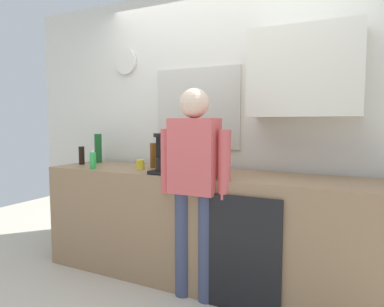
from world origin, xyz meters
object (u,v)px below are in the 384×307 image
at_px(bottle_green_wine, 98,148).
at_px(dish_soap, 93,160).
at_px(bottle_clear_soda, 207,155).
at_px(mixing_bowl, 178,165).
at_px(coffee_maker, 166,156).
at_px(bottle_dark_sauce, 82,155).
at_px(cup_yellow_cup, 140,165).
at_px(person_at_sink, 194,176).
at_px(bottle_amber_beer, 153,156).

height_order(bottle_green_wine, dish_soap, bottle_green_wine).
relative_size(bottle_clear_soda, mixing_bowl, 1.27).
relative_size(coffee_maker, bottle_dark_sauce, 1.83).
distance_m(bottle_dark_sauce, bottle_clear_soda, 1.33).
relative_size(cup_yellow_cup, mixing_bowl, 0.39).
bearing_deg(bottle_green_wine, person_at_sink, -19.07).
distance_m(coffee_maker, person_at_sink, 0.37).
bearing_deg(cup_yellow_cup, bottle_amber_beer, 67.50).
height_order(bottle_green_wine, person_at_sink, person_at_sink).
distance_m(bottle_clear_soda, person_at_sink, 0.41).
height_order(coffee_maker, bottle_dark_sauce, coffee_maker).
distance_m(coffee_maker, bottle_green_wine, 1.08).
bearing_deg(bottle_amber_beer, mixing_bowl, 4.85).
distance_m(bottle_green_wine, bottle_dark_sauce, 0.21).
bearing_deg(person_at_sink, bottle_green_wine, 168.83).
height_order(mixing_bowl, person_at_sink, person_at_sink).
distance_m(bottle_green_wine, person_at_sink, 1.43).
relative_size(cup_yellow_cup, person_at_sink, 0.05).
relative_size(bottle_dark_sauce, bottle_amber_beer, 0.78).
bearing_deg(bottle_green_wine, mixing_bowl, -4.53).
bearing_deg(bottle_amber_beer, dish_soap, -148.03).
height_order(bottle_clear_soda, bottle_amber_beer, bottle_clear_soda).
xyz_separation_m(dish_soap, person_at_sink, (1.06, -0.08, -0.06)).
bearing_deg(bottle_clear_soda, bottle_green_wine, 176.31).
relative_size(bottle_amber_beer, mixing_bowl, 1.05).
bearing_deg(person_at_sink, dish_soap, -176.24).
bearing_deg(dish_soap, bottle_clear_soda, 16.99).
bearing_deg(bottle_clear_soda, dish_soap, -163.01).
xyz_separation_m(coffee_maker, bottle_green_wine, (-1.02, 0.34, 0.00)).
bearing_deg(person_at_sink, mixing_bowl, 140.49).
bearing_deg(mixing_bowl, bottle_green_wine, 175.47).
distance_m(mixing_bowl, person_at_sink, 0.52).
height_order(bottle_green_wine, bottle_dark_sauce, bottle_green_wine).
distance_m(bottle_dark_sauce, bottle_amber_beer, 0.80).
xyz_separation_m(coffee_maker, person_at_sink, (0.32, -0.13, -0.13)).
xyz_separation_m(bottle_green_wine, bottle_amber_beer, (0.74, -0.10, -0.03)).
bearing_deg(mixing_bowl, dish_soap, -156.34).
xyz_separation_m(bottle_green_wine, cup_yellow_cup, (0.69, -0.23, -0.11)).
height_order(bottle_clear_soda, dish_soap, bottle_clear_soda).
bearing_deg(mixing_bowl, bottle_clear_soda, -0.84).
relative_size(bottle_dark_sauce, cup_yellow_cup, 2.12).
xyz_separation_m(coffee_maker, bottle_clear_soda, (0.26, 0.26, -0.01)).
xyz_separation_m(coffee_maker, bottle_dark_sauce, (-1.07, 0.15, -0.06)).
bearing_deg(bottle_clear_soda, person_at_sink, -80.64).
bearing_deg(mixing_bowl, bottle_dark_sauce, -173.79).
xyz_separation_m(cup_yellow_cup, mixing_bowl, (0.30, 0.15, -0.00)).
bearing_deg(bottle_green_wine, bottle_dark_sauce, -103.50).
bearing_deg(person_at_sink, cup_yellow_cup, 168.14).
xyz_separation_m(bottle_amber_beer, dish_soap, (-0.46, -0.29, -0.04)).
height_order(bottle_clear_soda, cup_yellow_cup, bottle_clear_soda).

